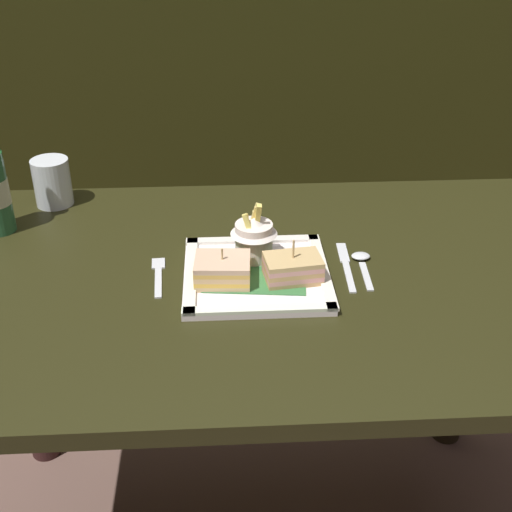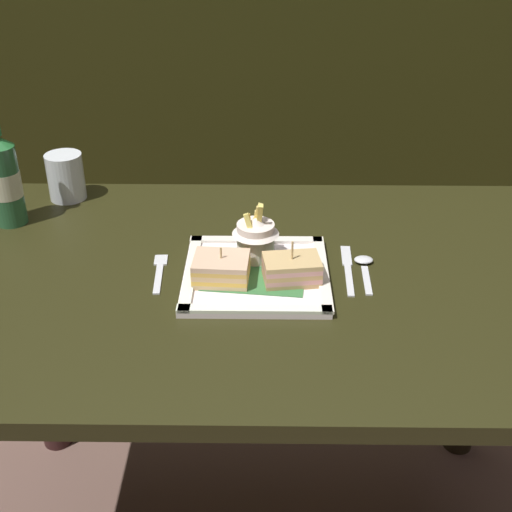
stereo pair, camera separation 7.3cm
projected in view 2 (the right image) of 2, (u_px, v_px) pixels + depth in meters
The scene contains 10 objects.
dining_table at pixel (255, 338), 1.31m from camera, with size 1.25×0.78×0.74m.
square_plate at pixel (257, 275), 1.22m from camera, with size 0.26×0.26×0.02m.
sandwich_half_left at pixel (221, 269), 1.18m from camera, with size 0.10×0.08×0.07m.
sandwich_half_right at pixel (292, 270), 1.18m from camera, with size 0.11×0.08×0.08m.
fries_cup at pixel (255, 234), 1.24m from camera, with size 0.09×0.09×0.11m.
beer_bottle at pixel (4, 178), 1.36m from camera, with size 0.06×0.06×0.27m.
water_glass at pixel (66, 180), 1.49m from camera, with size 0.08×0.08×0.10m.
fork at pixel (159, 271), 1.24m from camera, with size 0.03×0.13×0.00m.
knife at pixel (348, 268), 1.25m from camera, with size 0.02×0.17×0.00m.
spoon at pixel (364, 265), 1.25m from camera, with size 0.03×0.13×0.01m.
Camera 2 is at (0.01, -1.05, 1.39)m, focal length 47.77 mm.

